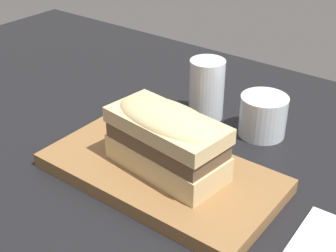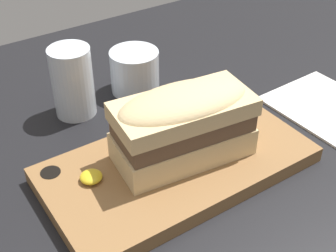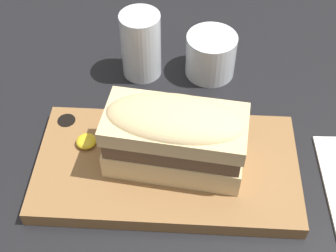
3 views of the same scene
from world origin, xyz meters
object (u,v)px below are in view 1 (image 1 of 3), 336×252
at_px(water_glass, 207,93).
at_px(wine_glass, 263,117).
at_px(sandwich, 167,137).
at_px(serving_board, 160,172).

xyz_separation_m(water_glass, wine_glass, (0.11, 0.01, -0.02)).
height_order(sandwich, wine_glass, sandwich).
distance_m(serving_board, water_glass, 0.22).
distance_m(sandwich, wine_glass, 0.22).
bearing_deg(sandwich, serving_board, -169.40).
height_order(sandwich, water_glass, sandwich).
bearing_deg(serving_board, sandwich, 10.60).
relative_size(sandwich, water_glass, 1.67).
distance_m(water_glass, wine_glass, 0.12).
height_order(water_glass, wine_glass, water_glass).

